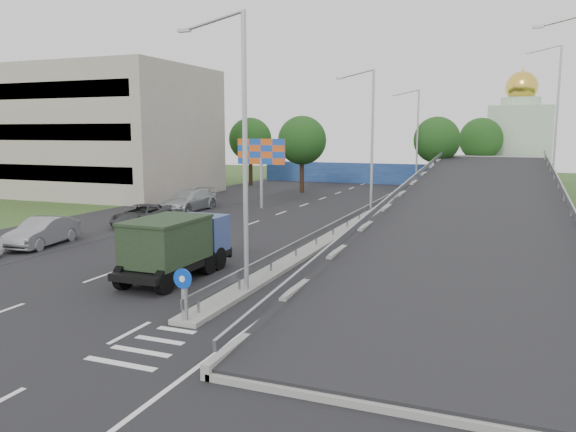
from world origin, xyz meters
The scene contains 22 objects.
ground centered at (0.00, 0.00, 0.00)m, with size 160.00×160.00×0.00m, color #2D4C1E.
road_surface centered at (-3.00, 20.00, 0.00)m, with size 26.00×90.00×0.04m, color black.
parking_strip centered at (-16.00, 20.00, 0.00)m, with size 8.00×90.00×0.05m, color black.
median centered at (0.00, 24.00, 0.10)m, with size 1.00×44.00×0.20m, color gray.
overpass_ramp centered at (7.50, 24.00, 1.75)m, with size 10.00×50.00×3.50m.
median_guardrail centered at (0.00, 24.00, 0.75)m, with size 0.09×44.00×0.71m.
sign_bollard centered at (0.00, 2.17, 1.03)m, with size 0.64×0.23×1.67m.
lamp_post_near centered at (0.11, 6.00, 5.81)m, with size 2.74×0.18×10.08m.
lamp_post_mid centered at (0.11, 26.00, 5.81)m, with size 2.74×0.18×10.08m.
lamp_post_far centered at (0.11, 46.00, 5.81)m, with size 2.74×0.18×10.08m.
beige_building centered at (-30.00, 32.00, 6.00)m, with size 24.00×14.00×12.00m, color #A29788.
blue_wall centered at (-4.00, 52.00, 1.20)m, with size 30.00×0.50×2.40m, color navy.
church centered at (10.00, 60.00, 5.31)m, with size 7.00×7.00×13.80m.
billboard centered at (-9.00, 28.00, 4.19)m, with size 4.00×0.24×5.50m.
tree_left_mid centered at (-10.00, 40.00, 5.18)m, with size 4.80×4.80×7.60m.
tree_median_far centered at (2.00, 48.00, 5.18)m, with size 4.80×4.80×7.60m.
tree_left_far centered at (-18.00, 45.00, 5.18)m, with size 4.80×4.80×7.60m.
tree_ramp_far centered at (6.00, 55.00, 5.18)m, with size 4.80×4.80×7.60m.
dump_truck centered at (-3.46, 7.17, 1.44)m, with size 2.34×5.93×2.61m.
parked_car_b centered at (-13.73, 10.16, 0.77)m, with size 1.62×4.65×1.53m, color gray.
parked_car_c centered at (-12.85, 17.55, 0.68)m, with size 2.27×4.92×1.37m, color #303235.
parked_car_d centered at (-13.60, 24.69, 0.82)m, with size 2.28×5.62×1.63m, color #9A9FA2.
Camera 1 is at (9.22, -12.34, 6.05)m, focal length 35.00 mm.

